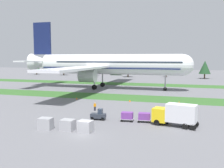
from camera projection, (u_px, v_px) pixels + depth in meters
name	position (u px, v px, depth m)	size (l,w,h in m)	color
ground_plane	(83.00, 135.00, 35.05)	(400.00, 400.00, 0.00)	slate
grass_strip_near	(134.00, 98.00, 67.13)	(320.00, 11.08, 0.01)	#336028
grass_strip_far	(152.00, 85.00, 99.57)	(320.00, 11.08, 0.01)	#336028
airliner	(105.00, 64.00, 86.59)	(58.88, 72.56, 23.74)	white
baggage_tug	(99.00, 115.00, 43.47)	(2.71, 1.54, 1.97)	#2D333D
cargo_dolly_lead	(127.00, 116.00, 42.43)	(2.33, 1.70, 1.55)	#A3A3A8
cargo_dolly_second	(144.00, 117.00, 41.84)	(2.33, 1.70, 1.55)	#A3A3A8
cargo_dolly_third	(162.00, 117.00, 41.24)	(2.33, 1.70, 1.55)	#A3A3A8
catering_truck	(175.00, 114.00, 39.21)	(7.28, 3.68, 3.58)	yellow
ground_crew_marshaller	(95.00, 106.00, 50.85)	(0.41, 0.44, 1.74)	black
ground_crew_loader	(178.00, 112.00, 45.54)	(0.36, 0.54, 1.74)	black
uld_container_0	(46.00, 124.00, 37.51)	(2.00, 1.60, 1.77)	#A3A3A8
uld_container_1	(68.00, 125.00, 37.06)	(2.00, 1.60, 1.63)	#A3A3A8
uld_container_2	(85.00, 126.00, 36.11)	(2.00, 1.60, 1.73)	#A3A3A8
taxiway_marker_0	(77.00, 98.00, 64.79)	(0.44, 0.44, 0.51)	orange
taxiway_marker_1	(179.00, 102.00, 58.28)	(0.44, 0.44, 0.68)	orange
taxiway_marker_2	(130.00, 101.00, 61.18)	(0.44, 0.44, 0.53)	orange
distant_tree_line	(153.00, 65.00, 137.26)	(165.25, 10.25, 12.11)	#4C3823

